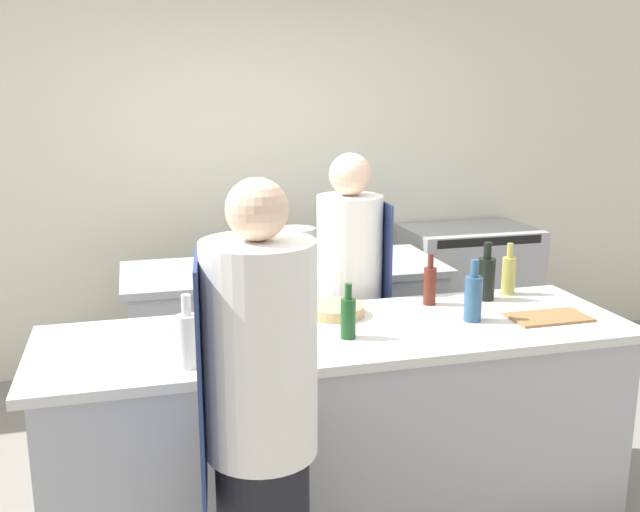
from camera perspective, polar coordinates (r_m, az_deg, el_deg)
wall_back at (r=5.05m, az=-5.28°, el=7.08°), size 8.00×0.06×2.80m
prep_counter at (r=3.29m, az=1.62°, el=-13.46°), size 2.59×0.80×0.92m
pass_counter at (r=4.34m, az=-2.78°, el=-6.66°), size 1.88×0.74×0.92m
oven_range at (r=5.36m, az=11.71°, el=-2.82°), size 0.92×0.60×0.96m
chef_at_prep_near at (r=2.42m, az=-4.79°, el=-13.87°), size 0.40×0.38×1.68m
chef_at_stove at (r=3.80m, az=2.39°, el=-3.96°), size 0.36×0.34×1.62m
bottle_olive_oil at (r=3.48m, az=8.78°, el=-2.26°), size 0.06×0.06×0.25m
bottle_vinegar at (r=2.99m, az=2.18°, el=-4.87°), size 0.07×0.07×0.24m
bottle_wine at (r=3.61m, az=13.16°, el=-1.65°), size 0.09×0.09×0.29m
bottle_cooking_oil at (r=3.27m, az=12.16°, el=-3.21°), size 0.08×0.08×0.28m
bottle_sauce at (r=3.74m, az=14.85°, el=-1.41°), size 0.07×0.07×0.26m
bottle_water at (r=2.72m, az=-10.54°, el=-6.52°), size 0.08×0.08×0.28m
bowl_mixing_large at (r=3.21m, az=-5.78°, el=-4.81°), size 0.21×0.21×0.06m
bowl_prep_small at (r=3.30m, az=1.23°, el=-4.32°), size 0.27×0.27×0.05m
cup at (r=3.03m, az=-11.51°, el=-5.90°), size 0.09×0.09×0.08m
cutting_board at (r=3.42m, az=17.83°, el=-4.69°), size 0.36×0.20×0.01m
stockpot at (r=4.36m, az=-1.91°, el=1.01°), size 0.24×0.24×0.19m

